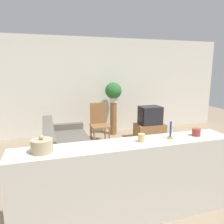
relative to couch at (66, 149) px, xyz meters
The scene contains 13 objects.
ground_plane 1.60m from the couch, 68.85° to the right, with size 14.00×14.00×0.00m, color gray.
wall_back 2.31m from the couch, 73.86° to the left, with size 9.00×0.06×2.70m.
couch is the anchor object (origin of this frame).
tv_stand 2.39m from the couch, 19.85° to the left, with size 0.75×0.47×0.43m.
television 2.41m from the couch, 19.90° to the left, with size 0.55×0.41×0.46m.
wooden_chair 1.44m from the couch, 48.32° to the left, with size 0.44×0.44×0.99m.
plant_stand 2.17m from the couch, 46.51° to the left, with size 0.19×0.19×0.92m.
potted_plant 2.36m from the couch, 46.51° to the left, with size 0.46×0.46×0.56m.
foreground_counter 1.99m from the couch, 73.33° to the right, with size 2.69×0.44×0.99m.
decorative_bowl 2.09m from the couch, 101.88° to the right, with size 0.23×0.23×0.19m.
candle_jar 2.17m from the couch, 68.97° to the right, with size 0.08×0.08×0.10m.
candlestick 2.34m from the couch, 59.36° to the right, with size 0.07×0.07×0.22m.
coffee_tin 2.54m from the couch, 51.54° to the right, with size 0.11×0.11×0.09m.
Camera 1 is at (-0.91, -2.69, 1.84)m, focal length 35.00 mm.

